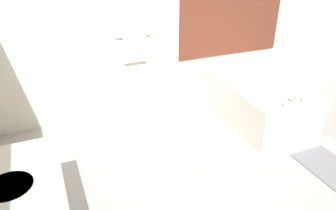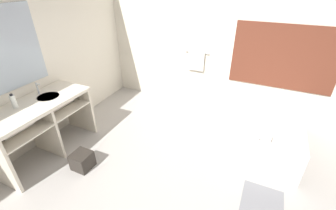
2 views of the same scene
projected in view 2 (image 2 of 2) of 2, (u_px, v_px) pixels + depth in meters
ground_plane at (163, 176)px, 3.15m from camera, size 16.00×16.00×0.00m
wall_back_with_blinds at (216, 43)px, 4.21m from camera, size 7.40×0.13×2.70m
wall_left_with_mirror at (25, 62)px, 3.27m from camera, size 0.08×7.40×2.70m
vanity_counter at (41, 117)px, 3.28m from camera, size 0.68×1.47×0.89m
sink_faucet at (38, 89)px, 3.34m from camera, size 0.09×0.04×0.18m
bathtub at (268, 128)px, 3.64m from camera, size 0.95×1.62×0.65m
water_bottle_2 at (14, 102)px, 2.98m from camera, size 0.06×0.06×0.21m
waste_bin at (82, 161)px, 3.24m from camera, size 0.26×0.26×0.25m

